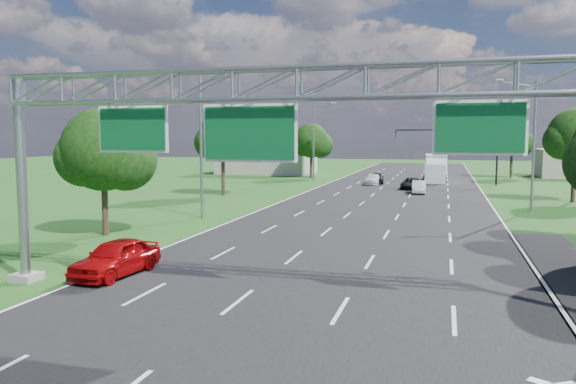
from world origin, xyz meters
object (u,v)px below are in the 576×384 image
(red_coupe, at_px, (116,257))
(traffic_signal, at_px, (467,142))
(sign_gantry, at_px, (301,102))
(box_truck, at_px, (436,168))

(red_coupe, bearing_deg, traffic_signal, 78.37)
(sign_gantry, bearing_deg, traffic_signal, 82.32)
(sign_gantry, relative_size, traffic_signal, 1.92)
(box_truck, bearing_deg, sign_gantry, -95.86)
(traffic_signal, xyz_separation_m, red_coupe, (-15.48, -51.30, -4.41))
(sign_gantry, xyz_separation_m, red_coupe, (-8.33, 1.71, -6.13))
(traffic_signal, bearing_deg, box_truck, 131.98)
(traffic_signal, bearing_deg, sign_gantry, -97.68)
(red_coupe, bearing_deg, sign_gantry, -6.42)
(traffic_signal, relative_size, box_truck, 1.33)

